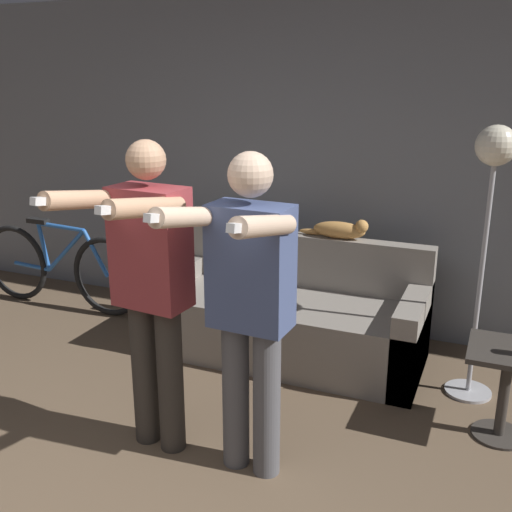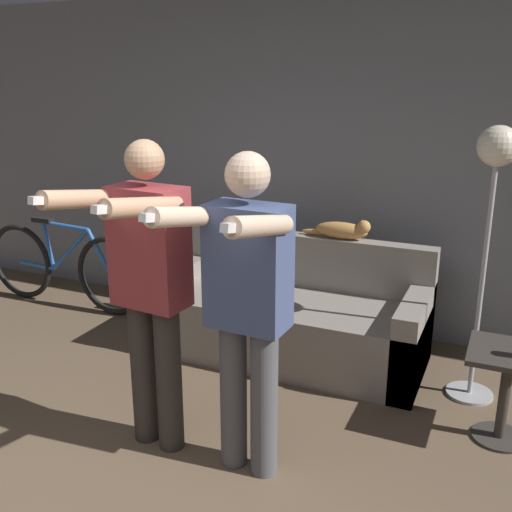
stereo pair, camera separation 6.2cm
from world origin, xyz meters
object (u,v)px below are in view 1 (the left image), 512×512
Objects in this scene: person_left at (150,281)px; side_table at (506,375)px; couch at (289,318)px; person_right at (249,299)px; floor_lamp at (492,186)px; cat at (340,230)px; bicycle at (60,268)px.

side_table is (1.76, 0.83, -0.58)m from person_left.
person_right is at bearing -78.50° from couch.
person_left is 0.56m from person_right.
person_left is 0.99× the size of floor_lamp.
couch is 1.54m from person_right.
floor_lamp reaches higher than cat.
person_left is 2.46m from bicycle.
side_table is (1.20, -0.82, -0.52)m from cat.
couch is 1.14× the size of person_left.
cat is 2.52m from bicycle.
side_table is at bearing -34.57° from cat.
person_left is 1.75m from cat.
bicycle is at bearing 177.35° from couch.
person_left is at bearing -140.75° from floor_lamp.
person_left is (-0.28, -1.36, 0.69)m from couch.
cat is at bearing 159.10° from floor_lamp.
person_right is 0.97× the size of floor_lamp.
cat is at bearing 92.50° from person_right.
side_table is at bearing -9.74° from bicycle.
couch is at bearing 160.40° from side_table.
bicycle is (-2.46, -0.20, -0.54)m from cat.
bicycle is at bearing 176.96° from floor_lamp.
cat reaches higher than bicycle.
cat is 0.31× the size of bicycle.
bicycle is (-1.89, 1.46, -0.61)m from person_left.
side_table is 3.70m from bicycle.
side_table is at bearing -65.72° from floor_lamp.
side_table is (0.20, -0.44, -0.97)m from floor_lamp.
couch is at bearing 104.24° from person_right.
person_right is (0.28, -1.36, 0.67)m from couch.
floor_lamp is at bearing -3.04° from bicycle.
bicycle is (-3.65, 0.63, -0.02)m from side_table.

